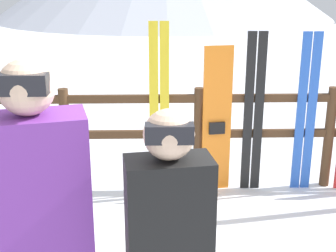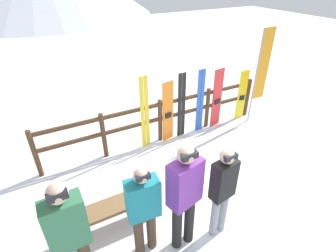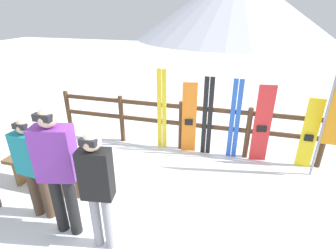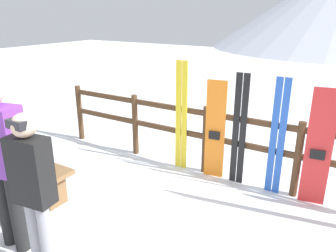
{
  "view_description": "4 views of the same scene",
  "coord_description": "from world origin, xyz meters",
  "px_view_note": "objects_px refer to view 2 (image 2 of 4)",
  "views": [
    {
      "loc": [
        -0.42,
        -2.35,
        2.11
      ],
      "look_at": [
        -0.33,
        1.29,
        0.95
      ],
      "focal_mm": 50.0,
      "sensor_mm": 36.0,
      "label": 1
    },
    {
      "loc": [
        -2.34,
        -2.59,
        3.63
      ],
      "look_at": [
        -0.41,
        1.01,
        1.12
      ],
      "focal_mm": 28.0,
      "sensor_mm": 36.0,
      "label": 2
    },
    {
      "loc": [
        1.06,
        -2.71,
        2.82
      ],
      "look_at": [
        -0.05,
        1.32,
        0.9
      ],
      "focal_mm": 28.0,
      "sensor_mm": 36.0,
      "label": 3
    },
    {
      "loc": [
        1.97,
        -2.1,
        2.39
      ],
      "look_at": [
        -0.08,
        1.21,
        1.03
      ],
      "focal_mm": 35.0,
      "sensor_mm": 36.0,
      "label": 4
    }
  ],
  "objects_px": {
    "snowboard_red": "(217,99)",
    "snowboard_yellow": "(242,95)",
    "bench": "(112,211)",
    "ski_pair_yellow": "(145,113)",
    "person_plaid_green": "(69,233)",
    "snowboard_orange": "(168,112)",
    "ski_pair_black": "(181,106)",
    "person_black": "(223,187)",
    "person_teal": "(143,207)",
    "ski_pair_blue": "(200,101)",
    "person_purple": "(185,192)",
    "rental_flag": "(261,70)"
  },
  "relations": [
    {
      "from": "snowboard_red",
      "to": "snowboard_yellow",
      "type": "relative_size",
      "value": 1.13
    },
    {
      "from": "bench",
      "to": "ski_pair_yellow",
      "type": "distance_m",
      "value": 2.35
    },
    {
      "from": "person_plaid_green",
      "to": "snowboard_orange",
      "type": "bearing_deg",
      "value": 43.52
    },
    {
      "from": "snowboard_yellow",
      "to": "snowboard_red",
      "type": "bearing_deg",
      "value": 179.99
    },
    {
      "from": "ski_pair_yellow",
      "to": "snowboard_yellow",
      "type": "relative_size",
      "value": 1.26
    },
    {
      "from": "ski_pair_black",
      "to": "bench",
      "type": "bearing_deg",
      "value": -141.9
    },
    {
      "from": "ski_pair_black",
      "to": "snowboard_yellow",
      "type": "xyz_separation_m",
      "value": [
        1.88,
        -0.0,
        -0.13
      ]
    },
    {
      "from": "person_black",
      "to": "snowboard_orange",
      "type": "xyz_separation_m",
      "value": [
        0.55,
        2.67,
        -0.21
      ]
    },
    {
      "from": "person_teal",
      "to": "ski_pair_blue",
      "type": "height_order",
      "value": "ski_pair_blue"
    },
    {
      "from": "person_purple",
      "to": "snowboard_orange",
      "type": "height_order",
      "value": "person_purple"
    },
    {
      "from": "ski_pair_yellow",
      "to": "ski_pair_blue",
      "type": "bearing_deg",
      "value": 0.0
    },
    {
      "from": "ski_pair_blue",
      "to": "snowboard_red",
      "type": "bearing_deg",
      "value": -0.38
    },
    {
      "from": "person_plaid_green",
      "to": "rental_flag",
      "type": "distance_m",
      "value": 5.56
    },
    {
      "from": "bench",
      "to": "snowboard_orange",
      "type": "xyz_separation_m",
      "value": [
        1.97,
        1.83,
        0.37
      ]
    },
    {
      "from": "bench",
      "to": "ski_pair_black",
      "type": "relative_size",
      "value": 0.97
    },
    {
      "from": "ski_pair_blue",
      "to": "person_plaid_green",
      "type": "bearing_deg",
      "value": -144.7
    },
    {
      "from": "person_plaid_green",
      "to": "snowboard_orange",
      "type": "height_order",
      "value": "person_plaid_green"
    },
    {
      "from": "person_teal",
      "to": "person_plaid_green",
      "type": "xyz_separation_m",
      "value": [
        -0.94,
        -0.06,
        0.15
      ]
    },
    {
      "from": "ski_pair_yellow",
      "to": "snowboard_orange",
      "type": "distance_m",
      "value": 0.59
    },
    {
      "from": "ski_pair_yellow",
      "to": "rental_flag",
      "type": "xyz_separation_m",
      "value": [
        3.05,
        -0.27,
        0.57
      ]
    },
    {
      "from": "person_purple",
      "to": "snowboard_yellow",
      "type": "bearing_deg",
      "value": 37.43
    },
    {
      "from": "ski_pair_blue",
      "to": "snowboard_yellow",
      "type": "relative_size",
      "value": 1.18
    },
    {
      "from": "person_teal",
      "to": "snowboard_orange",
      "type": "distance_m",
      "value": 2.94
    },
    {
      "from": "ski_pair_black",
      "to": "ski_pair_blue",
      "type": "relative_size",
      "value": 1.0
    },
    {
      "from": "person_black",
      "to": "ski_pair_blue",
      "type": "bearing_deg",
      "value": 61.6
    },
    {
      "from": "bench",
      "to": "ski_pair_blue",
      "type": "relative_size",
      "value": 0.97
    },
    {
      "from": "ski_pair_yellow",
      "to": "ski_pair_black",
      "type": "height_order",
      "value": "ski_pair_yellow"
    },
    {
      "from": "snowboard_red",
      "to": "snowboard_yellow",
      "type": "height_order",
      "value": "snowboard_red"
    },
    {
      "from": "ski_pair_blue",
      "to": "snowboard_yellow",
      "type": "height_order",
      "value": "ski_pair_blue"
    },
    {
      "from": "person_plaid_green",
      "to": "snowboard_red",
      "type": "height_order",
      "value": "person_plaid_green"
    },
    {
      "from": "person_teal",
      "to": "bench",
      "type": "bearing_deg",
      "value": 117.59
    },
    {
      "from": "person_purple",
      "to": "ski_pair_black",
      "type": "relative_size",
      "value": 1.11
    },
    {
      "from": "snowboard_yellow",
      "to": "ski_pair_black",
      "type": "bearing_deg",
      "value": 179.89
    },
    {
      "from": "snowboard_yellow",
      "to": "rental_flag",
      "type": "xyz_separation_m",
      "value": [
        0.23,
        -0.27,
        0.75
      ]
    },
    {
      "from": "person_teal",
      "to": "snowboard_orange",
      "type": "xyz_separation_m",
      "value": [
        1.67,
        2.41,
        -0.14
      ]
    },
    {
      "from": "bench",
      "to": "person_plaid_green",
      "type": "relative_size",
      "value": 0.89
    },
    {
      "from": "person_plaid_green",
      "to": "person_purple",
      "type": "bearing_deg",
      "value": -4.02
    },
    {
      "from": "person_teal",
      "to": "ski_pair_black",
      "type": "xyz_separation_m",
      "value": [
        2.03,
        2.42,
        -0.07
      ]
    },
    {
      "from": "ski_pair_yellow",
      "to": "ski_pair_black",
      "type": "bearing_deg",
      "value": 0.0
    },
    {
      "from": "person_purple",
      "to": "snowboard_yellow",
      "type": "distance_m",
      "value": 4.26
    },
    {
      "from": "person_black",
      "to": "person_purple",
      "type": "relative_size",
      "value": 0.9
    },
    {
      "from": "person_purple",
      "to": "snowboard_red",
      "type": "distance_m",
      "value": 3.63
    },
    {
      "from": "person_black",
      "to": "snowboard_yellow",
      "type": "xyz_separation_m",
      "value": [
        2.79,
        2.67,
        -0.27
      ]
    },
    {
      "from": "ski_pair_yellow",
      "to": "person_teal",
      "type": "bearing_deg",
      "value": -114.25
    },
    {
      "from": "person_plaid_green",
      "to": "ski_pair_blue",
      "type": "xyz_separation_m",
      "value": [
        3.5,
        2.48,
        -0.22
      ]
    },
    {
      "from": "bench",
      "to": "ski_pair_black",
      "type": "distance_m",
      "value": 3.0
    },
    {
      "from": "person_teal",
      "to": "ski_pair_black",
      "type": "relative_size",
      "value": 0.95
    },
    {
      "from": "snowboard_yellow",
      "to": "rental_flag",
      "type": "distance_m",
      "value": 0.83
    },
    {
      "from": "snowboard_yellow",
      "to": "ski_pair_yellow",
      "type": "bearing_deg",
      "value": 179.93
    },
    {
      "from": "snowboard_red",
      "to": "snowboard_orange",
      "type": "bearing_deg",
      "value": -180.0
    }
  ]
}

